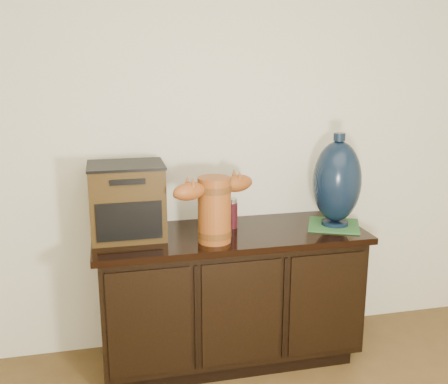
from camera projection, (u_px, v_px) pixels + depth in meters
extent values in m
plane|color=white|center=(219.00, 125.00, 2.95)|extent=(4.50, 0.00, 4.50)
cube|color=black|center=(229.00, 350.00, 3.01)|extent=(1.29, 0.45, 0.08)
cube|color=black|center=(230.00, 292.00, 2.92)|extent=(1.40, 0.50, 0.64)
cube|color=black|center=(230.00, 235.00, 2.84)|extent=(1.46, 0.56, 0.03)
cube|color=black|center=(150.00, 323.00, 2.57)|extent=(0.41, 0.01, 0.56)
cube|color=black|center=(241.00, 313.00, 2.68)|extent=(0.41, 0.01, 0.56)
cube|color=black|center=(326.00, 304.00, 2.78)|extent=(0.41, 0.01, 0.56)
cylinder|color=#9B4F1C|center=(214.00, 210.00, 2.64)|extent=(0.22, 0.22, 0.34)
cylinder|color=#3A1B0B|center=(215.00, 233.00, 2.67)|extent=(0.23, 0.23, 0.03)
cylinder|color=#3A1B0B|center=(214.00, 188.00, 2.61)|extent=(0.23, 0.23, 0.03)
ellipsoid|color=#9B4F1C|center=(189.00, 191.00, 2.53)|extent=(0.20, 0.15, 0.09)
ellipsoid|color=#9B4F1C|center=(238.00, 183.00, 2.69)|extent=(0.20, 0.15, 0.09)
cube|color=#3B280E|center=(127.00, 202.00, 2.71)|extent=(0.38, 0.30, 0.38)
cube|color=black|center=(129.00, 221.00, 2.58)|extent=(0.32, 0.01, 0.19)
cube|color=black|center=(126.00, 165.00, 2.67)|extent=(0.39, 0.31, 0.01)
cube|color=#2D642F|center=(334.00, 225.00, 2.93)|extent=(0.36, 0.36, 0.01)
cylinder|color=black|center=(335.00, 223.00, 2.93)|extent=(0.15, 0.15, 0.02)
ellipsoid|color=black|center=(337.00, 182.00, 2.87)|extent=(0.35, 0.35, 0.45)
cylinder|color=black|center=(339.00, 137.00, 2.81)|extent=(0.06, 0.06, 0.04)
cylinder|color=maroon|center=(232.00, 215.00, 2.88)|extent=(0.06, 0.06, 0.14)
cylinder|color=silver|center=(232.00, 201.00, 2.86)|extent=(0.05, 0.05, 0.02)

